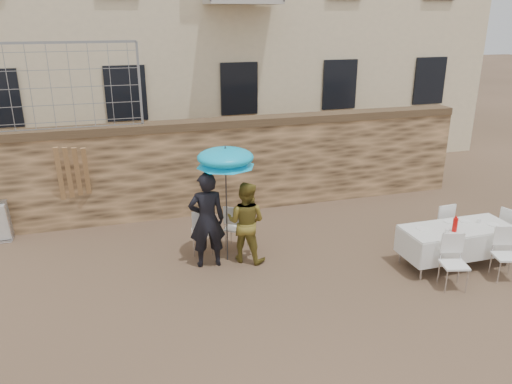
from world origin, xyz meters
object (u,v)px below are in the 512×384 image
object	(u,v)px
woman_dress	(246,222)
table_chair_front_right	(507,255)
man_suit	(207,220)
table_chair_side	(512,231)
chair_stack_right	(0,219)
table_chair_front_left	(454,263)
table_chair_back	(439,224)
couple_chair_left	(202,231)
banquet_table	(458,229)
umbrella	(225,161)
soda_bottle	(455,225)
couple_chair_right	(236,227)

from	to	relation	value
woman_dress	table_chair_front_right	size ratio (longest dim) A/B	1.66
man_suit	table_chair_side	bearing A→B (deg)	172.03
table_chair_side	chair_stack_right	world-z (taller)	table_chair_side
table_chair_side	woman_dress	bearing A→B (deg)	63.94
woman_dress	table_chair_side	size ratio (longest dim) A/B	1.66
table_chair_front_left	table_chair_back	size ratio (longest dim) A/B	1.00
man_suit	couple_chair_left	xyz separation A→B (m)	(0.00, 0.55, -0.45)
banquet_table	man_suit	bearing A→B (deg)	163.81
umbrella	couple_chair_left	bearing A→B (deg)	131.63
man_suit	banquet_table	distance (m)	4.71
table_chair_back	banquet_table	bearing A→B (deg)	73.23
woman_dress	table_chair_front_left	distance (m)	3.79
umbrella	couple_chair_left	distance (m)	1.65
table_chair_back	umbrella	bearing A→B (deg)	-10.80
table_chair_back	chair_stack_right	bearing A→B (deg)	-21.17
umbrella	table_chair_side	size ratio (longest dim) A/B	2.22
soda_bottle	table_chair_front_left	world-z (taller)	soda_bottle
banquet_table	chair_stack_right	bearing A→B (deg)	156.48
man_suit	table_chair_front_right	xyz separation A→B (m)	(5.02, -2.06, -0.45)
man_suit	table_chair_front_left	xyz separation A→B (m)	(3.92, -2.06, -0.45)
banquet_table	table_chair_front_right	bearing A→B (deg)	-56.31
soda_bottle	table_chair_side	distance (m)	1.67
soda_bottle	table_chair_front_right	world-z (taller)	soda_bottle
umbrella	couple_chair_right	bearing A→B (deg)	56.31
table_chair_front_left	chair_stack_right	bearing A→B (deg)	165.08
table_chair_front_right	table_chair_side	xyz separation A→B (m)	(0.90, 0.85, 0.00)
banquet_table	couple_chair_left	bearing A→B (deg)	157.61
table_chair_front_left	table_chair_front_right	bearing A→B (deg)	14.46
banquet_table	table_chair_front_left	distance (m)	0.99
soda_bottle	chair_stack_right	world-z (taller)	soda_bottle
woman_dress	chair_stack_right	size ratio (longest dim) A/B	1.73
umbrella	couple_chair_left	xyz separation A→B (m)	(-0.40, 0.45, -1.53)
soda_bottle	chair_stack_right	size ratio (longest dim) A/B	0.28
table_chair_front_left	chair_stack_right	distance (m)	9.07
man_suit	table_chair_front_left	size ratio (longest dim) A/B	1.94
couple_chair_right	table_chair_back	xyz separation A→B (m)	(4.02, -1.06, 0.00)
chair_stack_right	man_suit	bearing A→B (deg)	-30.95
man_suit	woman_dress	xyz separation A→B (m)	(0.75, 0.00, -0.13)
couple_chair_left	banquet_table	size ratio (longest dim) A/B	0.46
woman_dress	couple_chair_right	xyz separation A→B (m)	(-0.05, 0.55, -0.32)
banquet_table	soda_bottle	world-z (taller)	soda_bottle
couple_chair_left	chair_stack_right	xyz separation A→B (m)	(-3.98, 1.84, -0.02)
man_suit	couple_chair_left	world-z (taller)	man_suit
table_chair_side	table_chair_front_left	bearing A→B (deg)	100.17
soda_bottle	table_chair_side	xyz separation A→B (m)	(1.60, 0.25, -0.43)
woman_dress	couple_chair_left	bearing A→B (deg)	-0.52
soda_bottle	table_chair_side	bearing A→B (deg)	8.88
banquet_table	umbrella	bearing A→B (deg)	161.08
couple_chair_left	couple_chair_right	world-z (taller)	same
man_suit	woman_dress	size ratio (longest dim) A/B	1.17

